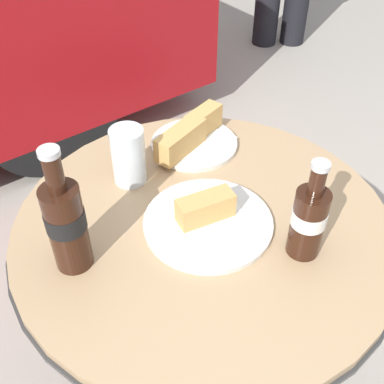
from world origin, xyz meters
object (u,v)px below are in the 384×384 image
(bistro_table, at_px, (203,261))
(drinking_glass, at_px, (129,158))
(cola_bottle_right, at_px, (66,223))
(lunch_plate_far, at_px, (192,138))
(lunch_plate_near, at_px, (208,219))
(cola_bottle_left, at_px, (309,219))

(bistro_table, bearing_deg, drinking_glass, 103.43)
(drinking_glass, bearing_deg, cola_bottle_right, -145.65)
(cola_bottle_right, xyz_separation_m, drinking_glass, (0.21, 0.14, -0.04))
(drinking_glass, height_order, lunch_plate_far, drinking_glass)
(cola_bottle_right, height_order, lunch_plate_near, cola_bottle_right)
(cola_bottle_right, relative_size, lunch_plate_near, 0.99)
(cola_bottle_left, bearing_deg, cola_bottle_right, 146.85)
(cola_bottle_right, distance_m, lunch_plate_near, 0.28)
(drinking_glass, bearing_deg, lunch_plate_far, 4.72)
(cola_bottle_right, bearing_deg, bistro_table, -13.04)
(bistro_table, xyz_separation_m, drinking_glass, (-0.05, 0.20, 0.18))
(cola_bottle_left, height_order, lunch_plate_near, cola_bottle_left)
(bistro_table, xyz_separation_m, cola_bottle_right, (-0.25, 0.06, 0.22))
(bistro_table, xyz_separation_m, lunch_plate_near, (0.00, -0.01, 0.14))
(cola_bottle_left, bearing_deg, lunch_plate_near, 121.50)
(cola_bottle_left, height_order, drinking_glass, cola_bottle_left)
(cola_bottle_right, distance_m, drinking_glass, 0.25)
(cola_bottle_left, relative_size, lunch_plate_near, 0.81)
(lunch_plate_near, bearing_deg, cola_bottle_left, -58.50)
(bistro_table, relative_size, cola_bottle_right, 3.03)
(lunch_plate_near, bearing_deg, cola_bottle_right, 164.48)
(bistro_table, bearing_deg, cola_bottle_left, -59.74)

